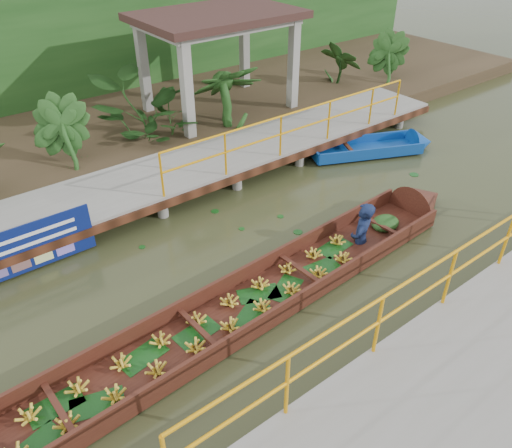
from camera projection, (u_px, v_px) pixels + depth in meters
ground at (277, 259)px, 9.70m from camera, size 80.00×80.00×0.00m
land_strip at (113, 127)px, 14.50m from camera, size 30.00×8.00×0.45m
far_dock at (185, 171)px, 11.69m from camera, size 16.00×2.06×1.66m
pavilion at (217, 26)px, 13.78m from camera, size 4.40×3.00×3.00m
foliage_backdrop at (69, 46)px, 15.14m from camera, size 30.00×0.80×4.00m
vendor_boat at (264, 292)px, 8.58m from camera, size 11.19×1.63×2.19m
moored_blue_boat at (393, 146)px, 13.59m from camera, size 3.52×2.22×0.83m
blue_banner at (7, 255)px, 8.89m from camera, size 3.13×0.04×0.98m
tropical_plants at (218, 99)px, 13.65m from camera, size 14.17×1.17×1.46m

